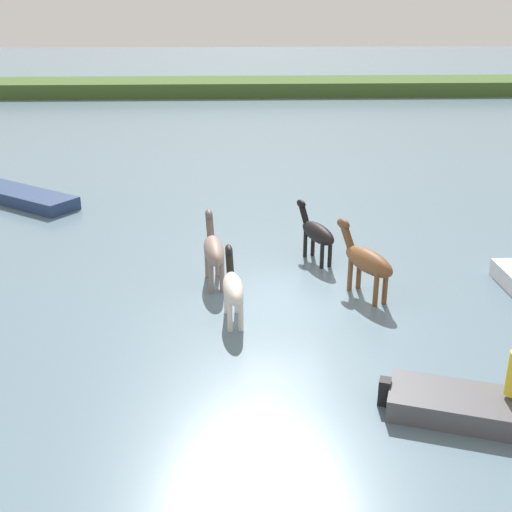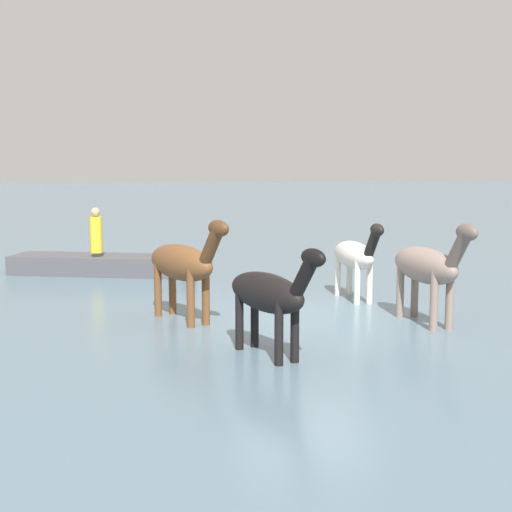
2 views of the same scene
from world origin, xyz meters
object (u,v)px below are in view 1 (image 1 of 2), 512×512
at_px(horse_dark_mare, 214,250).
at_px(horse_pinto_flank, 233,287).
at_px(horse_gray_outer, 367,261).
at_px(boat_launch_far, 506,416).
at_px(boat_dinghy_port, 22,198).
at_px(horse_lead, 317,232).

bearing_deg(horse_dark_mare, horse_pinto_flank, -174.65).
bearing_deg(horse_pinto_flank, horse_gray_outer, -75.47).
distance_m(horse_pinto_flank, horse_dark_mare, 2.50).
relative_size(horse_pinto_flank, boat_launch_far, 0.46).
relative_size(horse_pinto_flank, boat_dinghy_port, 0.43).
xyz_separation_m(horse_pinto_flank, horse_dark_mare, (-0.55, 2.43, 0.11)).
xyz_separation_m(horse_pinto_flank, horse_lead, (2.72, 4.04, 0.02)).
height_order(horse_dark_mare, horse_lead, horse_dark_mare).
bearing_deg(horse_pinto_flank, boat_dinghy_port, 33.57).
xyz_separation_m(horse_pinto_flank, horse_gray_outer, (3.79, 1.37, 0.13)).
height_order(horse_pinto_flank, boat_dinghy_port, horse_pinto_flank).
relative_size(horse_dark_mare, boat_launch_far, 0.51).
bearing_deg(horse_pinto_flank, horse_dark_mare, 7.54).
bearing_deg(boat_dinghy_port, horse_lead, 4.99).
relative_size(boat_launch_far, boat_dinghy_port, 0.93).
distance_m(horse_pinto_flank, boat_launch_far, 7.25).
xyz_separation_m(horse_pinto_flank, boat_launch_far, (5.47, -4.70, -0.79)).
distance_m(horse_gray_outer, boat_launch_far, 6.36).
distance_m(boat_launch_far, boat_dinghy_port, 21.11).
xyz_separation_m(horse_lead, boat_launch_far, (2.75, -8.74, -0.81)).
bearing_deg(horse_dark_mare, boat_dinghy_port, 36.70).
height_order(horse_pinto_flank, horse_dark_mare, horse_dark_mare).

